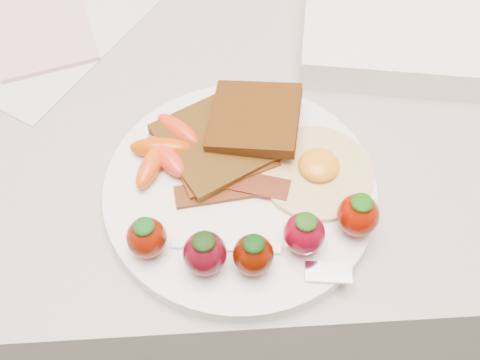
{
  "coord_description": "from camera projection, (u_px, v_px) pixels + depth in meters",
  "views": [
    {
      "loc": [
        -0.01,
        1.21,
        1.41
      ],
      "look_at": [
        0.01,
        1.54,
        0.93
      ],
      "focal_mm": 45.0,
      "sensor_mm": 36.0,
      "label": 1
    }
  ],
  "objects": [
    {
      "name": "fried_egg",
      "position": [
        317.0,
        170.0,
        0.6
      ],
      "size": [
        0.15,
        0.15,
        0.02
      ],
      "color": "beige",
      "rests_on": "plate"
    },
    {
      "name": "fork",
      "position": [
        272.0,
        258.0,
        0.54
      ],
      "size": [
        0.16,
        0.06,
        0.0
      ],
      "color": "white",
      "rests_on": "plate"
    },
    {
      "name": "bacon_strips",
      "position": [
        232.0,
        182.0,
        0.59
      ],
      "size": [
        0.12,
        0.06,
        0.01
      ],
      "color": "black",
      "rests_on": "plate"
    },
    {
      "name": "strawberries",
      "position": [
        257.0,
        238.0,
        0.53
      ],
      "size": [
        0.23,
        0.07,
        0.05
      ],
      "color": "#631002",
      "rests_on": "plate"
    },
    {
      "name": "toast_upper",
      "position": [
        255.0,
        118.0,
        0.61
      ],
      "size": [
        0.11,
        0.11,
        0.02
      ],
      "primitive_type": "cube",
      "rotation": [
        0.0,
        -0.1,
        -0.21
      ],
      "color": "black",
      "rests_on": "toast_lower"
    },
    {
      "name": "appliance",
      "position": [
        444.0,
        7.0,
        0.74
      ],
      "size": [
        0.38,
        0.33,
        0.04
      ],
      "primitive_type": "cube",
      "rotation": [
        0.0,
        0.0,
        -0.17
      ],
      "color": "white",
      "rests_on": "counter"
    },
    {
      "name": "counter",
      "position": [
        228.0,
        257.0,
        1.07
      ],
      "size": [
        2.0,
        0.6,
        0.9
      ],
      "primitive_type": "cube",
      "color": "gray",
      "rests_on": "ground"
    },
    {
      "name": "notepad",
      "position": [
        40.0,
        24.0,
        0.74
      ],
      "size": [
        0.16,
        0.19,
        0.01
      ],
      "primitive_type": "cube",
      "rotation": [
        0.0,
        0.0,
        0.28
      ],
      "color": "#DBA1A5",
      "rests_on": "paper_sheet"
    },
    {
      "name": "paper_sheet",
      "position": [
        44.0,
        21.0,
        0.75
      ],
      "size": [
        0.32,
        0.34,
        0.0
      ],
      "primitive_type": "cube",
      "rotation": [
        0.0,
        0.0,
        -0.6
      ],
      "color": "silver",
      "rests_on": "counter"
    },
    {
      "name": "plate",
      "position": [
        240.0,
        191.0,
        0.6
      ],
      "size": [
        0.27,
        0.27,
        0.02
      ],
      "primitive_type": "cylinder",
      "color": "white",
      "rests_on": "counter"
    },
    {
      "name": "toast_lower",
      "position": [
        218.0,
        142.0,
        0.61
      ],
      "size": [
        0.14,
        0.14,
        0.01
      ],
      "primitive_type": "cube",
      "rotation": [
        0.0,
        0.0,
        0.5
      ],
      "color": "black",
      "rests_on": "plate"
    },
    {
      "name": "baby_carrots",
      "position": [
        164.0,
        150.0,
        0.6
      ],
      "size": [
        0.08,
        0.1,
        0.02
      ],
      "color": "#C54100",
      "rests_on": "plate"
    }
  ]
}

